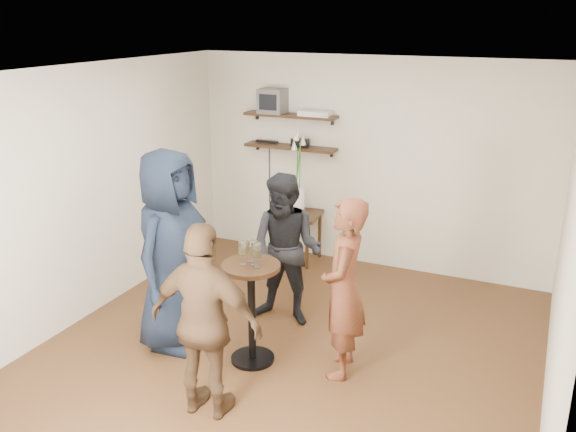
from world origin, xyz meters
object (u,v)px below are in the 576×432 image
object	(u,v)px
radio	(300,143)
side_table	(298,221)
person_plaid	(344,289)
person_dark	(286,250)
crt_monitor	(273,101)
person_navy	(171,250)
dvd_deck	(316,113)
drinks_table	(251,300)
person_brown	(206,322)

from	to	relation	value
radio	side_table	xyz separation A→B (m)	(0.06, -0.18, -0.98)
radio	side_table	world-z (taller)	radio
person_plaid	side_table	bearing A→B (deg)	-159.78
person_dark	crt_monitor	bearing A→B (deg)	117.05
person_navy	radio	bearing A→B (deg)	-5.80
dvd_deck	person_dark	world-z (taller)	dvd_deck
radio	crt_monitor	bearing A→B (deg)	180.00
radio	person_navy	distance (m)	2.65
drinks_table	person_navy	world-z (taller)	person_navy
dvd_deck	radio	bearing A→B (deg)	180.00
radio	drinks_table	size ratio (longest dim) A/B	0.23
side_table	person_dark	xyz separation A→B (m)	(0.54, -1.56, 0.25)
person_navy	person_brown	distance (m)	1.19
crt_monitor	drinks_table	size ratio (longest dim) A/B	0.33
side_table	person_navy	xyz separation A→B (m)	(-0.25, -2.41, 0.43)
drinks_table	person_dark	bearing A→B (deg)	92.15
drinks_table	radio	bearing A→B (deg)	103.81
person_navy	person_dark	bearing A→B (deg)	-44.65
radio	drinks_table	distance (m)	2.79
person_plaid	radio	bearing A→B (deg)	-160.70
dvd_deck	person_navy	bearing A→B (deg)	-99.05
radio	person_dark	world-z (taller)	person_dark
dvd_deck	person_dark	distance (m)	2.10
crt_monitor	person_brown	size ratio (longest dim) A/B	0.20
crt_monitor	person_brown	bearing A→B (deg)	-72.95
side_table	dvd_deck	bearing A→B (deg)	47.84
radio	person_plaid	world-z (taller)	person_plaid
radio	person_plaid	bearing A→B (deg)	-58.99
person_dark	person_plaid	bearing A→B (deg)	-40.22
person_navy	person_brown	xyz separation A→B (m)	(0.86, -0.80, -0.16)
radio	person_dark	xyz separation A→B (m)	(0.60, -1.74, -0.73)
crt_monitor	side_table	world-z (taller)	crt_monitor
crt_monitor	person_brown	xyz separation A→B (m)	(1.04, -3.39, -1.22)
person_brown	crt_monitor	bearing A→B (deg)	-75.57
person_dark	person_navy	bearing A→B (deg)	-135.35
side_table	person_navy	world-z (taller)	person_navy
radio	person_brown	xyz separation A→B (m)	(0.67, -3.39, -0.72)
side_table	drinks_table	size ratio (longest dim) A/B	0.67
dvd_deck	radio	size ratio (longest dim) A/B	1.82
person_plaid	person_brown	world-z (taller)	person_plaid
dvd_deck	radio	world-z (taller)	dvd_deck
radio	person_dark	bearing A→B (deg)	-70.97
dvd_deck	drinks_table	size ratio (longest dim) A/B	0.42
person_plaid	person_navy	distance (m)	1.65
radio	side_table	size ratio (longest dim) A/B	0.34
drinks_table	person_plaid	bearing A→B (deg)	11.71
radio	person_plaid	xyz separation A→B (m)	(1.44, -2.39, -0.71)
dvd_deck	person_plaid	distance (m)	2.90
person_brown	drinks_table	bearing A→B (deg)	-90.00
person_plaid	person_brown	size ratio (longest dim) A/B	1.01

